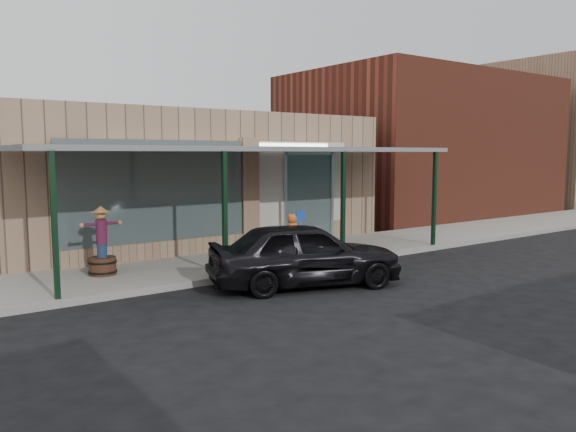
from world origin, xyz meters
TOP-DOWN VIEW (x-y plane):
  - ground at (0.00, 0.00)m, footprint 120.00×120.00m
  - sidewalk at (0.00, 3.60)m, footprint 40.00×3.20m
  - storefront at (-0.00, 8.16)m, footprint 12.00×6.25m
  - awning at (0.00, 3.56)m, footprint 12.00×3.00m
  - block_buildings_near at (2.01, 9.20)m, footprint 61.00×8.00m
  - barrel_scarecrow at (-4.10, 3.82)m, footprint 0.97×0.70m
  - barrel_pumpkin at (0.69, 3.08)m, footprint 0.69×0.69m
  - handicap_sign at (0.56, 2.40)m, footprint 0.28×0.04m
  - parked_sedan at (-0.61, 0.68)m, footprint 4.59×2.96m

SIDE VIEW (x-z plane):
  - ground at x=0.00m, z-range 0.00..0.00m
  - sidewalk at x=0.00m, z-range 0.00..0.15m
  - barrel_pumpkin at x=0.69m, z-range 0.04..0.81m
  - barrel_scarecrow at x=-4.10m, z-range -0.11..1.49m
  - parked_sedan at x=-0.61m, z-range -0.05..1.51m
  - handicap_sign at x=0.56m, z-range 0.34..1.67m
  - storefront at x=0.00m, z-range -0.01..4.19m
  - awning at x=0.00m, z-range 1.49..4.53m
  - block_buildings_near at x=2.01m, z-range -0.23..7.77m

